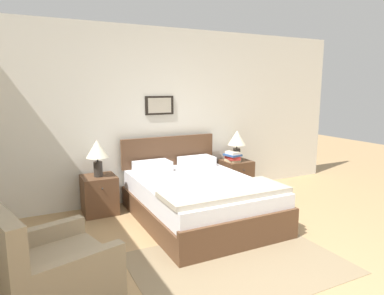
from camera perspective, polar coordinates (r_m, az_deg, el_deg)
name	(u,v)px	position (r m, az deg, el deg)	size (l,w,h in m)	color
wall_back	(149,115)	(5.23, -7.10, 5.32)	(7.00, 0.09, 2.60)	silver
area_rug_main	(238,263)	(3.61, 7.70, -18.53)	(2.03, 1.43, 0.01)	#897556
bed	(198,198)	(4.54, 1.05, -8.38)	(1.50, 2.05, 0.98)	brown
armchair	(49,279)	(2.97, -22.70, -19.52)	(0.97, 0.97, 0.91)	#998466
nightstand_near_window	(99,195)	(4.92, -15.18, -7.59)	(0.45, 0.46, 0.53)	brown
nightstand_by_door	(236,176)	(5.76, 7.31, -4.72)	(0.45, 0.46, 0.53)	brown
table_lamp_near_window	(97,151)	(4.75, -15.52, -0.59)	(0.30, 0.30, 0.50)	#2D2823
table_lamp_by_door	(237,140)	(5.61, 7.50, 1.29)	(0.30, 0.30, 0.50)	#2D2823
book_thick_bottom	(232,160)	(5.60, 6.76, -2.15)	(0.18, 0.24, 0.04)	beige
book_hardcover_middle	(233,158)	(5.60, 6.77, -1.82)	(0.21, 0.28, 0.03)	#B7332D
book_novel_upper	(233,157)	(5.59, 6.78, -1.54)	(0.15, 0.24, 0.03)	#B7332D
book_slim_near_top	(233,155)	(5.58, 6.78, -1.24)	(0.24, 0.28, 0.03)	#335693
book_paperback_top	(233,153)	(5.58, 6.79, -0.88)	(0.17, 0.23, 0.04)	silver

